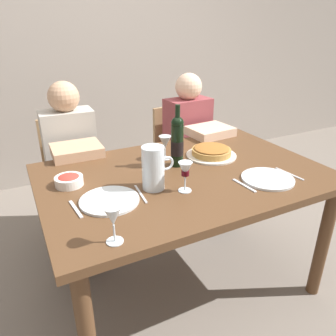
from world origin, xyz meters
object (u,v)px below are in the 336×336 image
object	(u,v)px
wine_bottle	(177,141)
diner_right	(196,147)
wine_glass_centre	(113,218)
dinner_plate_right_setting	(110,200)
baked_tart	(211,152)
chair_left	(71,170)
dinner_plate_left_setting	(268,179)
salad_bowl	(69,180)
chair_right	(179,152)
wine_glass_left_diner	(165,143)
wine_glass_right_diner	(185,171)
dining_table	(184,188)
water_pitcher	(153,170)
diner_left	(75,167)

from	to	relation	value
wine_bottle	diner_right	bearing A→B (deg)	49.67
wine_glass_centre	dinner_plate_right_setting	bearing A→B (deg)	76.28
baked_tart	chair_left	bearing A→B (deg)	132.13
dinner_plate_left_setting	dinner_plate_right_setting	world-z (taller)	same
salad_bowl	chair_right	world-z (taller)	chair_right
baked_tart	chair_left	distance (m)	1.09
baked_tart	wine_glass_left_diner	size ratio (longest dim) A/B	2.15
dinner_plate_left_setting	diner_right	bearing A→B (deg)	82.06
chair_left	diner_right	distance (m)	0.96
wine_glass_right_diner	wine_bottle	bearing A→B (deg)	68.81
dining_table	wine_glass_centre	world-z (taller)	wine_glass_centre
dining_table	water_pitcher	distance (m)	0.30
dinner_plate_left_setting	wine_glass_left_diner	bearing A→B (deg)	124.87
baked_tart	salad_bowl	bearing A→B (deg)	-179.45
dinner_plate_left_setting	dinner_plate_right_setting	size ratio (longest dim) A/B	0.99
wine_glass_right_diner	baked_tart	bearing A→B (deg)	41.15
water_pitcher	baked_tart	size ratio (longest dim) A/B	0.71
dining_table	wine_glass_left_diner	distance (m)	0.29
dining_table	dinner_plate_left_setting	world-z (taller)	dinner_plate_left_setting
wine_glass_left_diner	wine_glass_centre	xyz separation A→B (m)	(-0.52, -0.63, 0.00)
wine_bottle	chair_right	bearing A→B (deg)	60.47
chair_left	water_pitcher	bearing A→B (deg)	104.22
water_pitcher	wine_glass_left_diner	xyz separation A→B (m)	(0.21, 0.31, 0.00)
dining_table	chair_left	world-z (taller)	chair_left
dinner_plate_left_setting	dinner_plate_right_setting	xyz separation A→B (m)	(-0.79, 0.15, 0.00)
salad_bowl	dinner_plate_right_setting	distance (m)	0.28
dinner_plate_left_setting	salad_bowl	bearing A→B (deg)	156.67
diner_left	dinner_plate_left_setting	bearing A→B (deg)	131.22
salad_bowl	chair_left	size ratio (longest dim) A/B	0.16
diner_left	diner_right	bearing A→B (deg)	178.78
water_pitcher	chair_left	bearing A→B (deg)	102.71
dining_table	wine_glass_right_diner	xyz separation A→B (m)	(-0.10, -0.18, 0.20)
wine_glass_right_diner	diner_right	size ratio (longest dim) A/B	0.13
wine_bottle	dinner_plate_right_setting	world-z (taller)	wine_bottle
baked_tart	dinner_plate_left_setting	xyz separation A→B (m)	(0.07, -0.40, -0.02)
diner_right	wine_glass_centre	bearing A→B (deg)	41.92
wine_glass_left_diner	wine_glass_centre	size ratio (longest dim) A/B	0.95
wine_bottle	dinner_plate_right_setting	bearing A→B (deg)	-154.21
wine_glass_left_diner	chair_left	size ratio (longest dim) A/B	0.16
wine_bottle	dinner_plate_left_setting	distance (m)	0.51
diner_left	diner_right	distance (m)	0.91
salad_bowl	wine_glass_centre	size ratio (longest dim) A/B	0.94
water_pitcher	diner_right	distance (m)	1.02
wine_glass_right_diner	water_pitcher	bearing A→B (deg)	141.98
dining_table	water_pitcher	world-z (taller)	water_pitcher
water_pitcher	wine_glass_right_diner	world-z (taller)	water_pitcher
wine_bottle	baked_tart	size ratio (longest dim) A/B	1.15
salad_bowl	diner_right	bearing A→B (deg)	26.09
salad_bowl	diner_right	distance (m)	1.17
water_pitcher	salad_bowl	bearing A→B (deg)	149.26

